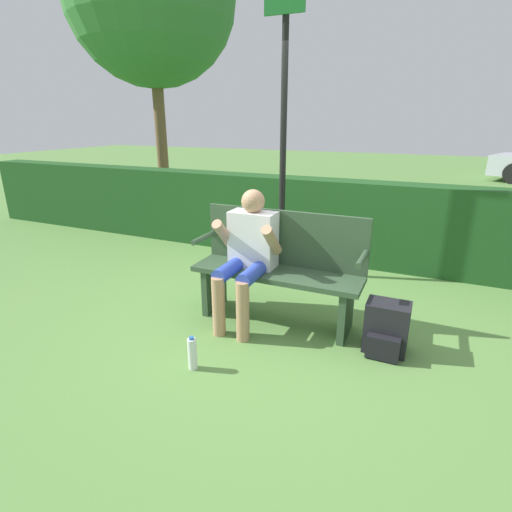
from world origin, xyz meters
The scene contains 7 objects.
ground_plane centered at (0.00, 0.00, 0.00)m, with size 40.00×40.00×0.00m, color #5B8942.
hedge_back centered at (0.00, 1.89, 0.52)m, with size 12.00×0.39×1.04m.
park_bench centered at (0.00, 0.07, 0.50)m, with size 1.51×0.42×0.99m.
person_seated centered at (-0.24, -0.07, 0.67)m, with size 0.55×0.62×1.19m.
backpack centered at (0.97, -0.11, 0.20)m, with size 0.33×0.31×0.41m.
water_bottle centered at (-0.29, -0.94, 0.13)m, with size 0.07×0.07×0.27m.
signpost centered at (-0.39, 1.17, 1.66)m, with size 0.42×0.09×2.98m.
Camera 1 is at (1.17, -3.06, 1.75)m, focal length 28.00 mm.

